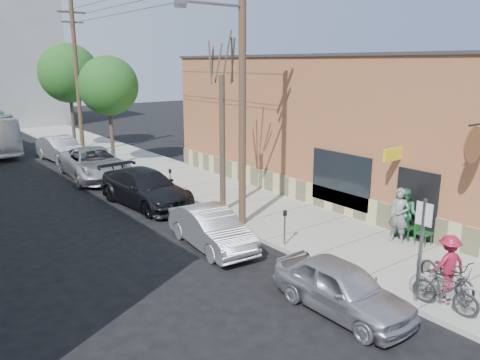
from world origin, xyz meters
TOP-DOWN VIEW (x-y plane):
  - ground at (0.00, 0.00)m, footprint 120.00×120.00m
  - sidewalk at (4.25, 11.00)m, footprint 4.50×58.00m
  - cafe_building at (8.99, 4.99)m, footprint 6.60×20.20m
  - sign_post at (2.35, -3.72)m, footprint 0.07×0.45m
  - parking_meter_near at (2.25, 1.25)m, footprint 0.14×0.14m
  - parking_meter_far at (2.25, 9.18)m, footprint 0.14×0.14m
  - utility_pole_near at (2.39, 3.89)m, footprint 3.57×0.28m
  - utility_pole_far at (2.45, 21.68)m, footprint 1.80×0.28m
  - tree_bare at (2.80, 5.68)m, footprint 0.24×0.24m
  - tree_leafy_mid at (2.80, 17.30)m, footprint 3.49×3.49m
  - tree_leafy_far at (2.80, 24.38)m, footprint 4.15×4.15m
  - patio_chair_a at (6.08, -0.96)m, footprint 0.56×0.56m
  - patio_chair_b at (6.04, -1.64)m, footprint 0.51×0.51m
  - patron_grey at (5.56, -0.93)m, footprint 0.59×0.78m
  - patron_green at (5.96, -0.92)m, footprint 0.83×0.99m
  - cyclist at (3.51, -3.90)m, footprint 1.18×0.91m
  - cyclist_bike at (3.51, -3.90)m, footprint 1.14×2.01m
  - parked_bike_a at (2.51, -4.41)m, footprint 0.67×1.74m
  - parked_bike_b at (2.88, -4.22)m, footprint 1.11×1.97m
  - car_0 at (0.57, -2.71)m, footprint 1.58×3.92m
  - car_1 at (0.36, 2.92)m, footprint 1.83×4.27m
  - car_2 at (0.80, 8.84)m, footprint 2.74×5.63m
  - car_3 at (0.80, 15.09)m, footprint 3.33×6.29m
  - car_4 at (0.80, 21.04)m, footprint 2.11×4.96m

SIDE VIEW (x-z plane):
  - ground at x=0.00m, z-range 0.00..0.00m
  - sidewalk at x=4.25m, z-range 0.00..0.15m
  - patio_chair_a at x=6.08m, z-range 0.15..1.03m
  - patio_chair_b at x=6.04m, z-range 0.15..1.03m
  - parked_bike_b at x=2.88m, z-range 0.15..1.13m
  - cyclist_bike at x=3.51m, z-range 0.15..1.15m
  - parked_bike_a at x=2.51m, z-range 0.15..1.17m
  - car_0 at x=0.57m, z-range 0.00..1.34m
  - car_1 at x=0.36m, z-range 0.00..1.37m
  - car_2 at x=0.80m, z-range 0.00..1.58m
  - car_4 at x=0.80m, z-range 0.00..1.59m
  - car_3 at x=0.80m, z-range 0.00..1.69m
  - cyclist at x=3.51m, z-range 0.15..1.76m
  - parking_meter_near at x=2.25m, z-range 0.36..1.60m
  - parking_meter_far at x=2.25m, z-range 0.36..1.60m
  - patron_green at x=5.96m, z-range 0.15..2.00m
  - patron_grey at x=5.56m, z-range 0.15..2.09m
  - sign_post at x=2.35m, z-range 0.43..3.23m
  - tree_bare at x=2.80m, z-range 0.15..5.78m
  - cafe_building at x=8.99m, z-range 0.00..6.61m
  - tree_leafy_mid at x=2.80m, z-range 1.64..8.15m
  - utility_pole_far at x=2.45m, z-range 0.34..10.34m
  - utility_pole_near at x=2.39m, z-range 0.41..10.41m
  - tree_leafy_far at x=2.80m, z-range 1.78..9.22m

